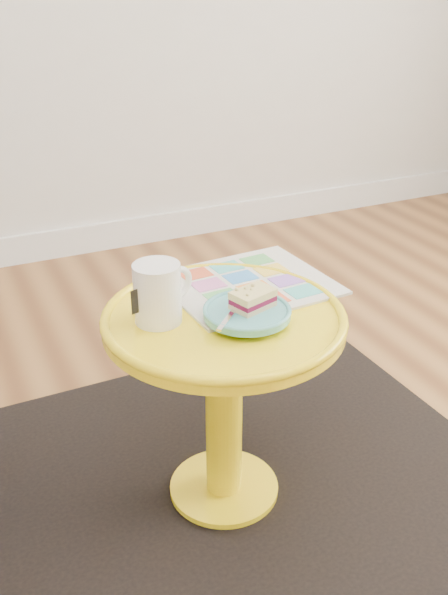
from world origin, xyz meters
name	(u,v)px	position (x,y,z in m)	size (l,w,h in m)	color
rug	(224,490)	(-0.05, 0.45, 0.00)	(1.30, 1.10, 0.01)	black
side_table	(224,370)	(-0.05, 0.45, 0.33)	(0.49, 0.49, 0.46)	yellow
newspaper	(248,284)	(0.05, 0.56, 0.47)	(0.35, 0.29, 0.01)	silver
mug	(159,291)	(-0.18, 0.49, 0.53)	(0.13, 0.09, 0.12)	white
plate	(247,313)	(-0.02, 0.41, 0.48)	(0.17, 0.17, 0.02)	#52A9AD
cake_slice	(253,299)	(-0.01, 0.42, 0.51)	(0.10, 0.08, 0.04)	#D3BC8C
fork	(233,312)	(-0.05, 0.41, 0.49)	(0.11, 0.11, 0.00)	silver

